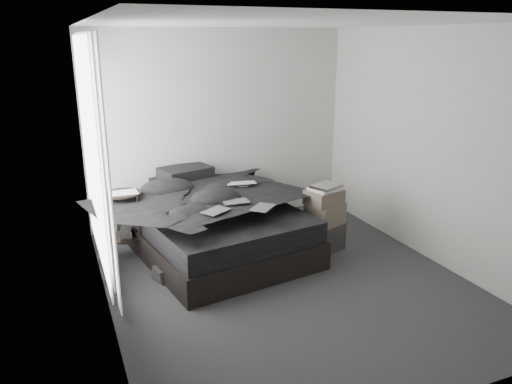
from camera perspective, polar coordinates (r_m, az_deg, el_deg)
name	(u,v)px	position (r m, az deg, el deg)	size (l,w,h in m)	color
floor	(285,279)	(5.41, 3.28, -9.95)	(3.60, 4.20, 0.01)	#2F2F32
ceiling	(289,23)	(4.82, 3.83, 18.75)	(3.60, 4.20, 0.01)	white
wall_back	(220,128)	(6.87, -4.17, 7.36)	(3.60, 0.01, 2.60)	beige
wall_front	(434,235)	(3.28, 19.72, -4.63)	(3.60, 0.01, 2.60)	beige
wall_left	(98,180)	(4.49, -17.61, 1.34)	(0.01, 4.20, 2.60)	beige
wall_right	(431,147)	(5.95, 19.40, 4.91)	(0.01, 4.20, 2.60)	beige
window_left	(91,153)	(5.36, -18.37, 4.29)	(0.02, 2.00, 2.30)	white
curtain_left	(96,159)	(5.38, -17.77, 3.62)	(0.06, 2.12, 2.48)	white
bed	(215,238)	(6.06, -4.75, -5.30)	(1.72, 2.27, 0.31)	black
mattress	(214,217)	(5.96, -4.81, -2.85)	(1.65, 2.20, 0.24)	black
duvet	(216,198)	(5.83, -4.63, -0.67)	(1.68, 1.94, 0.26)	black
pillow_lower	(180,184)	(6.64, -8.70, 0.92)	(0.68, 0.46, 0.15)	black
pillow_upper	(185,173)	(6.61, -8.07, 2.22)	(0.64, 0.44, 0.14)	black
laptop	(242,179)	(6.07, -1.60, 1.55)	(0.36, 0.23, 0.03)	silver
comic_a	(216,203)	(5.20, -4.63, -1.30)	(0.29, 0.19, 0.01)	black
comic_b	(236,194)	(5.49, -2.33, -0.21)	(0.29, 0.19, 0.01)	black
comic_c	(263,199)	(5.28, 0.77, -0.81)	(0.29, 0.19, 0.01)	black
side_stand	(126,225)	(6.00, -14.67, -3.68)	(0.42, 0.42, 0.77)	black
papers	(124,193)	(5.87, -14.85, -0.11)	(0.30, 0.22, 0.02)	white
floor_books	(163,274)	(5.45, -10.62, -9.15)	(0.15, 0.22, 0.15)	black
box_lower	(323,236)	(6.12, 7.65, -5.05)	(0.44, 0.35, 0.33)	black
box_mid	(325,214)	(6.02, 7.89, -2.50)	(0.42, 0.33, 0.25)	#5B5248
box_upper	(324,197)	(5.95, 7.78, -0.59)	(0.40, 0.32, 0.17)	#5B5248
art_book_white	(325,189)	(5.92, 7.88, 0.39)	(0.34, 0.27, 0.03)	silver
art_book_snake	(326,186)	(5.91, 8.03, 0.68)	(0.33, 0.26, 0.03)	silver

